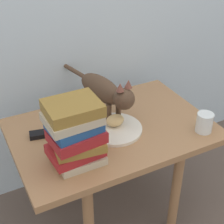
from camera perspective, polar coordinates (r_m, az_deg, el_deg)
The scene contains 8 objects.
ground_plane at distance 1.84m, azimuth 0.00°, elevation -16.41°, with size 6.00×6.00×0.00m, color brown.
side_table at distance 1.52m, azimuth 0.00°, elevation -4.82°, with size 0.85×0.57×0.54m.
plate at distance 1.45m, azimuth 0.37°, elevation -2.85°, with size 0.24×0.24×0.01m, color silver.
bread_roll at distance 1.45m, azimuth 0.52°, elevation -1.40°, with size 0.08×0.06×0.05m, color #E0BC7A.
cat at distance 1.48m, azimuth -1.17°, elevation 3.51°, with size 0.15×0.47×0.23m.
book_stack at distance 1.23m, azimuth -6.17°, elevation -3.56°, with size 0.21×0.17×0.25m.
candle_jar at distance 1.48m, azimuth 15.18°, elevation -1.86°, with size 0.07×0.07×0.08m.
tv_remote at distance 1.45m, azimuth -10.69°, elevation -3.48°, with size 0.15×0.04×0.02m, color black.
Camera 1 is at (-0.55, -1.07, 1.39)m, focal length 54.68 mm.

